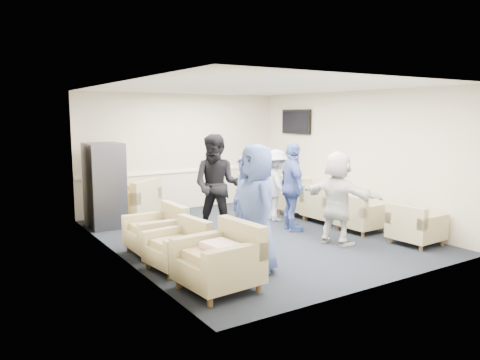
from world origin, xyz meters
TOP-DOWN VIEW (x-y plane):
  - floor at (0.00, 0.00)m, footprint 6.00×6.00m
  - ceiling at (0.00, 0.00)m, footprint 6.00×6.00m
  - back_wall at (0.00, 3.00)m, footprint 5.00×0.02m
  - front_wall at (0.00, -3.00)m, footprint 5.00×0.02m
  - left_wall at (-2.50, 0.00)m, footprint 0.02×6.00m
  - right_wall at (2.50, 0.00)m, footprint 0.02×6.00m
  - chair_rail at (0.00, 2.98)m, footprint 4.98×0.04m
  - tv at (2.44, 1.80)m, footprint 0.10×1.00m
  - armchair_left_near at (-1.84, -2.00)m, footprint 0.97×0.97m
  - armchair_left_mid at (-1.95, -0.97)m, footprint 0.84×0.84m
  - armchair_left_far at (-1.90, -0.07)m, footprint 0.83×0.83m
  - armchair_right_near at (1.99, -1.98)m, footprint 0.79×0.79m
  - armchair_right_midnear at (1.88, -0.83)m, footprint 0.80×0.80m
  - armchair_right_midfar at (1.91, 0.15)m, footprint 0.84×0.84m
  - armchair_right_far at (1.92, 0.90)m, footprint 1.09×1.09m
  - armchair_corner at (-1.45, 2.34)m, footprint 1.31×1.31m
  - vending_machine at (-2.09, 2.16)m, footprint 0.68×0.79m
  - backpack at (-1.55, -0.90)m, footprint 0.34×0.29m
  - pillow at (-1.86, -2.01)m, footprint 0.41×0.51m
  - person_front_left at (-1.05, -1.63)m, footprint 0.73×0.98m
  - person_mid_left at (-0.71, -0.78)m, footprint 0.40×0.59m
  - person_back_left at (-0.57, 0.36)m, footprint 1.15×1.14m
  - person_back_right at (1.12, 0.81)m, footprint 0.75×1.07m
  - person_mid_right at (0.84, -0.07)m, footprint 0.70×1.07m
  - person_front_right at (0.89, -1.23)m, footprint 0.85×1.57m

SIDE VIEW (x-z plane):
  - floor at x=0.00m, z-range 0.00..0.00m
  - backpack at x=-1.55m, z-range 0.01..0.52m
  - armchair_right_near at x=1.99m, z-range 0.00..0.60m
  - armchair_left_mid at x=-1.95m, z-range 0.00..0.60m
  - armchair_right_midnear at x=1.88m, z-range 0.00..0.61m
  - armchair_right_midfar at x=1.91m, z-range 0.00..0.65m
  - armchair_left_far at x=-1.90m, z-range 0.00..0.66m
  - armchair_left_near at x=-1.84m, z-range 0.00..0.72m
  - armchair_corner at x=-1.45m, z-range 0.00..0.75m
  - armchair_right_far at x=1.92m, z-range 0.00..0.76m
  - pillow at x=-1.86m, z-range 0.48..0.62m
  - person_back_right at x=1.12m, z-range 0.00..1.50m
  - person_mid_left at x=-0.71m, z-range 0.00..1.58m
  - person_front_right at x=0.89m, z-range 0.00..1.62m
  - vending_machine at x=-2.09m, z-range 0.00..1.67m
  - person_mid_right at x=0.84m, z-range 0.00..1.70m
  - chair_rail at x=0.00m, z-range 0.87..0.93m
  - person_front_left at x=-1.05m, z-range 0.00..1.82m
  - person_back_left at x=-0.57m, z-range 0.00..1.87m
  - back_wall at x=0.00m, z-range 0.00..2.70m
  - front_wall at x=0.00m, z-range 0.00..2.70m
  - left_wall at x=-2.50m, z-range 0.00..2.70m
  - right_wall at x=2.50m, z-range 0.00..2.70m
  - tv at x=2.44m, z-range 1.76..2.34m
  - ceiling at x=0.00m, z-range 2.70..2.70m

